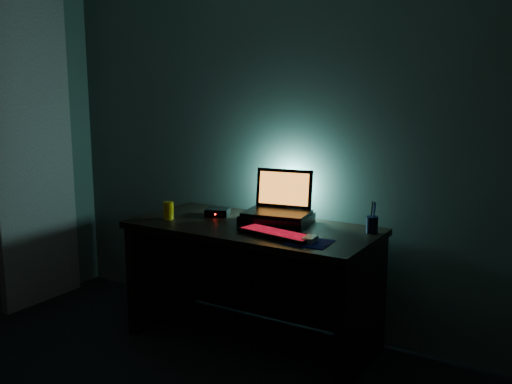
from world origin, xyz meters
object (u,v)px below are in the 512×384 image
laptop (280,203)px  juice_glass (168,211)px  pen_cup (372,225)px  router (217,212)px  keyboard (277,234)px  mouse (310,239)px

laptop → juice_glass: size_ratio=3.76×
pen_cup → laptop: bearing=-175.8°
laptop → pen_cup: 0.58m
router → juice_glass: bearing=-153.0°
keyboard → router: router is taller
mouse → juice_glass: (-1.00, 0.04, 0.04)m
mouse → router: (-0.79, 0.27, 0.01)m
keyboard → juice_glass: juice_glass is taller
keyboard → pen_cup: 0.55m
pen_cup → juice_glass: juice_glass is taller
laptop → router: (-0.42, -0.06, -0.10)m
keyboard → router: 0.62m
juice_glass → mouse: bearing=-2.0°
keyboard → laptop: bearing=126.1°
router → laptop: bearing=-13.3°
keyboard → mouse: (0.21, -0.02, 0.01)m
pen_cup → router: size_ratio=0.54×
juice_glass → laptop: bearing=24.7°
pen_cup → juice_glass: bearing=-164.6°
keyboard → juice_glass: size_ratio=4.29×
keyboard → pen_cup: bearing=49.2°
mouse → router: 0.83m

